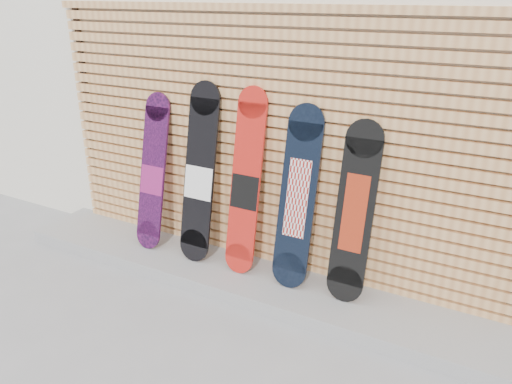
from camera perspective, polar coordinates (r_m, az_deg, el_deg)
ground at (r=3.90m, az=-4.00°, el=-15.70°), size 80.00×80.00×0.00m
building at (r=6.22m, az=17.96°, el=15.65°), size 12.00×5.00×3.60m
concrete_step at (r=4.41m, az=-0.91°, el=-9.77°), size 4.60×0.70×0.12m
slat_wall at (r=4.17m, az=0.96°, el=5.67°), size 4.26×0.08×2.29m
snowboard_0 at (r=4.69m, az=-11.71°, el=2.09°), size 0.26×0.36×1.43m
snowboard_1 at (r=4.37m, az=-6.48°, el=1.92°), size 0.29×0.35×1.57m
snowboard_2 at (r=4.15m, az=-1.19°, el=0.91°), size 0.27×0.33×1.56m
snowboard_3 at (r=3.96m, az=4.77°, el=-0.73°), size 0.30×0.33×1.47m
snowboard_4 at (r=3.84m, az=11.20°, el=-2.40°), size 0.29×0.30×1.40m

